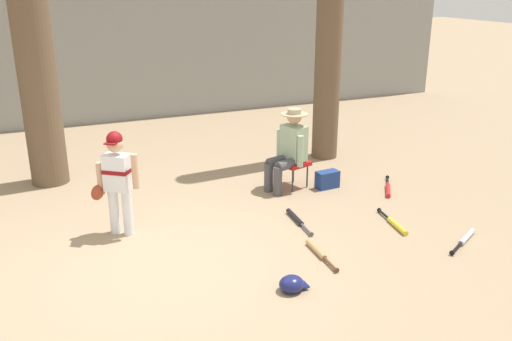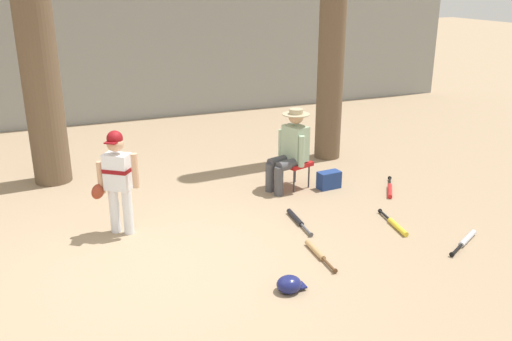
{
  "view_description": "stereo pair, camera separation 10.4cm",
  "coord_description": "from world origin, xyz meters",
  "px_view_note": "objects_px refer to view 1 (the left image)",
  "views": [
    {
      "loc": [
        -1.17,
        -5.36,
        3.0
      ],
      "look_at": [
        1.34,
        0.49,
        0.75
      ],
      "focal_mm": 38.67,
      "sensor_mm": 36.0,
      "label": 1
    },
    {
      "loc": [
        -1.07,
        -5.41,
        3.0
      ],
      "look_at": [
        1.34,
        0.49,
        0.75
      ],
      "focal_mm": 38.67,
      "sensor_mm": 36.0,
      "label": 2
    }
  ],
  "objects_px": {
    "folding_stool": "(293,164)",
    "handbag_beside_stool": "(327,180)",
    "batting_helmet_navy": "(292,284)",
    "bat_yellow_trainer": "(395,224)",
    "young_ballplayer": "(116,177)",
    "bat_red_barrel": "(388,189)",
    "bat_black_composite": "(297,219)",
    "bat_aluminum_silver": "(465,239)",
    "tree_behind_spectator": "(331,0)",
    "bat_wood_tan": "(318,252)",
    "seated_spectator": "(289,147)",
    "tree_near_player": "(34,53)"
  },
  "relations": [
    {
      "from": "bat_black_composite",
      "to": "bat_red_barrel",
      "type": "distance_m",
      "value": 1.8
    },
    {
      "from": "bat_wood_tan",
      "to": "tree_behind_spectator",
      "type": "bearing_deg",
      "value": 59.17
    },
    {
      "from": "tree_near_player",
      "to": "seated_spectator",
      "type": "xyz_separation_m",
      "value": [
        3.24,
        -1.68,
        -1.32
      ]
    },
    {
      "from": "young_ballplayer",
      "to": "bat_black_composite",
      "type": "distance_m",
      "value": 2.33
    },
    {
      "from": "handbag_beside_stool",
      "to": "bat_black_composite",
      "type": "distance_m",
      "value": 1.33
    },
    {
      "from": "folding_stool",
      "to": "handbag_beside_stool",
      "type": "relative_size",
      "value": 1.46
    },
    {
      "from": "seated_spectator",
      "to": "bat_red_barrel",
      "type": "bearing_deg",
      "value": -27.03
    },
    {
      "from": "tree_near_player",
      "to": "bat_red_barrel",
      "type": "distance_m",
      "value": 5.49
    },
    {
      "from": "tree_behind_spectator",
      "to": "bat_yellow_trainer",
      "type": "xyz_separation_m",
      "value": [
        -0.62,
        -2.89,
        -2.61
      ]
    },
    {
      "from": "handbag_beside_stool",
      "to": "bat_yellow_trainer",
      "type": "bearing_deg",
      "value": -86.11
    },
    {
      "from": "tree_near_player",
      "to": "seated_spectator",
      "type": "distance_m",
      "value": 3.89
    },
    {
      "from": "folding_stool",
      "to": "bat_yellow_trainer",
      "type": "bearing_deg",
      "value": -72.42
    },
    {
      "from": "young_ballplayer",
      "to": "bat_yellow_trainer",
      "type": "height_order",
      "value": "young_ballplayer"
    },
    {
      "from": "young_ballplayer",
      "to": "bat_wood_tan",
      "type": "height_order",
      "value": "young_ballplayer"
    },
    {
      "from": "tree_behind_spectator",
      "to": "folding_stool",
      "type": "xyz_separation_m",
      "value": [
        -1.18,
        -1.12,
        -2.28
      ]
    },
    {
      "from": "tree_near_player",
      "to": "bat_red_barrel",
      "type": "relative_size",
      "value": 6.97
    },
    {
      "from": "folding_stool",
      "to": "bat_black_composite",
      "type": "distance_m",
      "value": 1.29
    },
    {
      "from": "seated_spectator",
      "to": "batting_helmet_navy",
      "type": "distance_m",
      "value": 2.91
    },
    {
      "from": "bat_yellow_trainer",
      "to": "batting_helmet_navy",
      "type": "height_order",
      "value": "batting_helmet_navy"
    },
    {
      "from": "tree_behind_spectator",
      "to": "young_ballplayer",
      "type": "xyz_separation_m",
      "value": [
        -3.85,
        -1.72,
        -1.9
      ]
    },
    {
      "from": "folding_stool",
      "to": "handbag_beside_stool",
      "type": "height_order",
      "value": "folding_stool"
    },
    {
      "from": "bat_wood_tan",
      "to": "bat_yellow_trainer",
      "type": "bearing_deg",
      "value": 12.04
    },
    {
      "from": "folding_stool",
      "to": "batting_helmet_navy",
      "type": "height_order",
      "value": "folding_stool"
    },
    {
      "from": "handbag_beside_stool",
      "to": "bat_aluminum_silver",
      "type": "height_order",
      "value": "handbag_beside_stool"
    },
    {
      "from": "bat_yellow_trainer",
      "to": "bat_aluminum_silver",
      "type": "bearing_deg",
      "value": -51.85
    },
    {
      "from": "bat_aluminum_silver",
      "to": "young_ballplayer",
      "type": "bearing_deg",
      "value": 153.98
    },
    {
      "from": "handbag_beside_stool",
      "to": "batting_helmet_navy",
      "type": "distance_m",
      "value": 2.96
    },
    {
      "from": "young_ballplayer",
      "to": "bat_wood_tan",
      "type": "bearing_deg",
      "value": -36.11
    },
    {
      "from": "batting_helmet_navy",
      "to": "bat_yellow_trainer",
      "type": "bearing_deg",
      "value": 23.93
    },
    {
      "from": "handbag_beside_stool",
      "to": "bat_red_barrel",
      "type": "bearing_deg",
      "value": -31.09
    },
    {
      "from": "tree_behind_spectator",
      "to": "bat_black_composite",
      "type": "relative_size",
      "value": 7.79
    },
    {
      "from": "bat_red_barrel",
      "to": "tree_near_player",
      "type": "bearing_deg",
      "value": 152.71
    },
    {
      "from": "batting_helmet_navy",
      "to": "bat_wood_tan",
      "type": "bearing_deg",
      "value": 42.29
    },
    {
      "from": "bat_black_composite",
      "to": "bat_aluminum_silver",
      "type": "height_order",
      "value": "same"
    },
    {
      "from": "handbag_beside_stool",
      "to": "bat_wood_tan",
      "type": "bearing_deg",
      "value": -122.79
    },
    {
      "from": "tree_near_player",
      "to": "bat_wood_tan",
      "type": "distance_m",
      "value": 4.93
    },
    {
      "from": "seated_spectator",
      "to": "handbag_beside_stool",
      "type": "height_order",
      "value": "seated_spectator"
    },
    {
      "from": "tree_behind_spectator",
      "to": "seated_spectator",
      "type": "relative_size",
      "value": 5.0
    },
    {
      "from": "tree_behind_spectator",
      "to": "seated_spectator",
      "type": "xyz_separation_m",
      "value": [
        -1.27,
        -1.15,
        -2.0
      ]
    },
    {
      "from": "bat_red_barrel",
      "to": "batting_helmet_navy",
      "type": "height_order",
      "value": "batting_helmet_navy"
    },
    {
      "from": "young_ballplayer",
      "to": "bat_red_barrel",
      "type": "xyz_separation_m",
      "value": [
        3.89,
        -0.1,
        -0.71
      ]
    },
    {
      "from": "tree_near_player",
      "to": "handbag_beside_stool",
      "type": "distance_m",
      "value": 4.62
    },
    {
      "from": "bat_wood_tan",
      "to": "bat_red_barrel",
      "type": "xyz_separation_m",
      "value": [
        1.93,
        1.34,
        0.0
      ]
    },
    {
      "from": "batting_helmet_navy",
      "to": "handbag_beside_stool",
      "type": "bearing_deg",
      "value": 53.0
    },
    {
      "from": "handbag_beside_stool",
      "to": "batting_helmet_navy",
      "type": "bearing_deg",
      "value": -127.0
    },
    {
      "from": "bat_yellow_trainer",
      "to": "batting_helmet_navy",
      "type": "xyz_separation_m",
      "value": [
        -1.89,
        -0.84,
        0.04
      ]
    },
    {
      "from": "tree_behind_spectator",
      "to": "bat_yellow_trainer",
      "type": "height_order",
      "value": "tree_behind_spectator"
    },
    {
      "from": "tree_behind_spectator",
      "to": "bat_red_barrel",
      "type": "bearing_deg",
      "value": -88.62
    },
    {
      "from": "bat_aluminum_silver",
      "to": "seated_spectator",
      "type": "bearing_deg",
      "value": 116.09
    },
    {
      "from": "bat_black_composite",
      "to": "batting_helmet_navy",
      "type": "height_order",
      "value": "batting_helmet_navy"
    }
  ]
}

